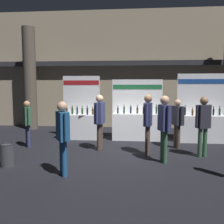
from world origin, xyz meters
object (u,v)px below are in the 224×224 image
at_px(visitor_0, 148,119).
at_px(visitor_9, 63,131).
at_px(exhibitor_booth_0, 80,123).
at_px(visitor_2, 100,117).
at_px(visitor_5, 164,123).
at_px(trash_bin, 7,155).
at_px(exhibitor_booth_2, 202,125).
at_px(visitor_8, 177,119).
at_px(visitor_6, 27,120).
at_px(exhibitor_booth_1, 137,124).
at_px(visitor_1, 203,121).

bearing_deg(visitor_0, visitor_9, -34.19).
height_order(exhibitor_booth_0, visitor_2, exhibitor_booth_0).
height_order(visitor_0, visitor_5, visitor_0).
height_order(trash_bin, visitor_0, visitor_0).
xyz_separation_m(exhibitor_booth_0, visitor_5, (2.93, -2.87, 0.48)).
xyz_separation_m(exhibitor_booth_2, visitor_8, (-1.10, -1.10, 0.37)).
bearing_deg(visitor_9, visitor_6, 6.70).
distance_m(exhibitor_booth_1, visitor_9, 4.45).
bearing_deg(exhibitor_booth_0, visitor_1, -28.12).
xyz_separation_m(visitor_2, visitor_9, (-0.51, -2.39, -0.05)).
height_order(visitor_1, visitor_8, visitor_1).
height_order(visitor_2, visitor_6, visitor_2).
bearing_deg(exhibitor_booth_0, visitor_8, -19.17).
xyz_separation_m(exhibitor_booth_2, visitor_1, (-0.54, -2.07, 0.44)).
distance_m(exhibitor_booth_2, visitor_2, 3.98).
xyz_separation_m(visitor_0, visitor_8, (1.02, 0.86, -0.10)).
bearing_deg(visitor_0, exhibitor_booth_1, -160.16).
distance_m(trash_bin, visitor_2, 2.96).
bearing_deg(visitor_1, visitor_9, 3.28).
bearing_deg(visitor_0, exhibitor_booth_2, 144.64).
bearing_deg(exhibitor_booth_0, visitor_9, -82.90).
height_order(exhibitor_booth_1, visitor_2, exhibitor_booth_1).
distance_m(visitor_2, visitor_9, 2.44).
bearing_deg(visitor_8, trash_bin, 97.53).
distance_m(exhibitor_booth_1, visitor_0, 2.19).
distance_m(visitor_6, visitor_9, 3.22).
height_order(visitor_0, visitor_6, visitor_0).
distance_m(exhibitor_booth_0, exhibitor_booth_2, 4.67).
bearing_deg(exhibitor_booth_0, visitor_5, -44.37).
distance_m(visitor_1, visitor_8, 1.12).
relative_size(exhibitor_booth_1, visitor_9, 1.36).
bearing_deg(visitor_8, exhibitor_booth_1, 27.62).
height_order(exhibitor_booth_0, exhibitor_booth_1, exhibitor_booth_0).
bearing_deg(visitor_9, exhibitor_booth_1, -54.55).
height_order(exhibitor_booth_2, visitor_2, exhibitor_booth_2).
relative_size(exhibitor_booth_2, visitor_5, 1.40).
bearing_deg(visitor_0, visitor_1, 98.11).
relative_size(exhibitor_booth_0, visitor_6, 1.57).
bearing_deg(visitor_2, exhibitor_booth_1, -23.91).
relative_size(exhibitor_booth_1, exhibitor_booth_2, 0.92).
xyz_separation_m(exhibitor_booth_2, visitor_2, (-3.65, -1.53, 0.47)).
height_order(visitor_1, visitor_5, visitor_5).
bearing_deg(visitor_9, visitor_5, -95.29).
xyz_separation_m(exhibitor_booth_1, visitor_8, (1.31, -1.25, 0.38)).
bearing_deg(visitor_6, exhibitor_booth_1, 76.89).
relative_size(visitor_6, visitor_8, 0.97).
xyz_separation_m(exhibitor_booth_0, visitor_8, (3.56, -1.24, 0.38)).
height_order(visitor_1, visitor_9, visitor_1).
bearing_deg(visitor_6, visitor_8, 57.70).
bearing_deg(visitor_9, visitor_1, -94.33).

